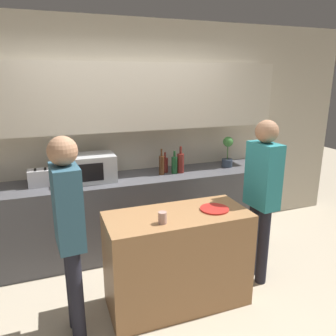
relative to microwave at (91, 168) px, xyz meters
name	(u,v)px	position (x,y,z in m)	size (l,w,h in m)	color
ground_plane	(171,324)	(0.43, -1.41, -1.06)	(14.00, 14.00, 0.00)	#BCAD93
back_wall	(122,121)	(0.43, 0.25, 0.47)	(6.40, 0.40, 2.70)	beige
back_counter	(131,214)	(0.43, -0.02, -0.61)	(3.60, 0.62, 0.91)	#4C4C51
kitchen_island	(177,259)	(0.59, -1.14, -0.62)	(1.27, 0.57, 0.89)	#996B42
microwave	(91,168)	(0.00, 0.00, 0.00)	(0.52, 0.39, 0.30)	#B7BABC
toaster	(41,178)	(-0.53, 0.00, -0.06)	(0.26, 0.16, 0.18)	silver
potted_plant	(228,152)	(1.73, 0.00, 0.05)	(0.14, 0.14, 0.40)	#333D4C
bottle_0	(162,165)	(0.82, -0.05, -0.03)	(0.06, 0.06, 0.31)	#472814
bottle_1	(165,165)	(0.89, 0.04, -0.05)	(0.07, 0.07, 0.25)	maroon
bottle_2	(174,165)	(0.98, -0.05, -0.04)	(0.08, 0.08, 0.28)	#194723
bottle_3	(181,163)	(1.06, -0.04, -0.03)	(0.09, 0.09, 0.33)	maroon
plate_on_island	(214,209)	(0.93, -1.17, -0.17)	(0.26, 0.26, 0.01)	red
cup_0	(162,218)	(0.40, -1.28, -0.13)	(0.07, 0.07, 0.10)	tan
person_left	(262,189)	(1.50, -1.08, -0.08)	(0.22, 0.35, 1.66)	black
person_center	(69,223)	(-0.33, -1.22, -0.09)	(0.22, 0.35, 1.64)	black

